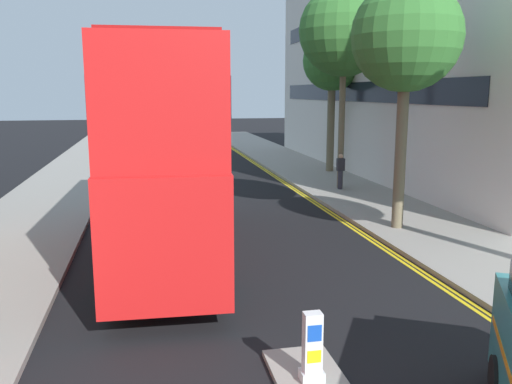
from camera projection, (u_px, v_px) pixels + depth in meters
The scene contains 12 objects.
sidewalk_right at pixel (380, 207), 20.91m from camera, with size 4.00×80.00×0.14m, color gray.
sidewalk_left at pixel (29, 222), 18.37m from camera, with size 4.00×80.00×0.14m, color gray.
kerb_line_outer at pixel (348, 223), 18.58m from camera, with size 0.10×56.00×0.01m, color yellow.
kerb_line_inner at pixel (344, 223), 18.55m from camera, with size 0.10×56.00×0.01m, color yellow.
traffic_island at pixel (312, 383), 8.25m from camera, with size 1.10×2.20×0.10m, color gray.
keep_left_bollard at pixel (312, 350), 8.15m from camera, with size 0.36×0.28×1.11m.
double_decker_bus_away at pixel (165, 147), 14.48m from camera, with size 3.11×10.89×5.64m.
pedestrian_far at pixel (340, 171), 24.17m from camera, with size 0.34×0.22×1.62m.
street_tree_near at pixel (406, 38), 16.34m from camera, with size 3.42×3.42×7.77m.
street_tree_far at pixel (332, 63), 28.86m from camera, with size 3.22×3.22×7.65m.
street_tree_distant at pixel (344, 31), 23.41m from camera, with size 4.02×4.02×9.05m.
townhouse_terrace_right at pixel (434, 66), 29.70m from camera, with size 10.08×28.00×11.90m.
Camera 1 is at (-2.35, -3.06, 4.49)m, focal length 37.28 mm.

